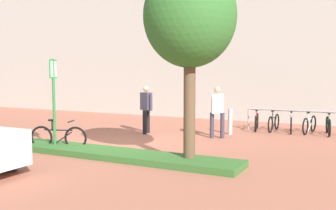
# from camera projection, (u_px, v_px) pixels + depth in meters

# --- Properties ---
(ground_plane) EXTENTS (60.00, 60.00, 0.00)m
(ground_plane) POSITION_uv_depth(u_px,v_px,m) (119.00, 143.00, 12.13)
(ground_plane) COLOR #9E5B47
(building_facade) EXTENTS (28.00, 1.20, 10.00)m
(building_facade) POSITION_uv_depth(u_px,v_px,m) (211.00, 13.00, 18.60)
(building_facade) COLOR #B2ADA3
(building_facade) RESTS_ON ground
(planter_strip) EXTENTS (7.00, 1.10, 0.16)m
(planter_strip) POSITION_uv_depth(u_px,v_px,m) (111.00, 154.00, 10.21)
(planter_strip) COLOR #336028
(planter_strip) RESTS_ON ground
(tree_sidewalk) EXTENTS (2.18, 2.18, 4.69)m
(tree_sidewalk) POSITION_uv_depth(u_px,v_px,m) (190.00, 18.00, 9.11)
(tree_sidewalk) COLOR brown
(tree_sidewalk) RESTS_ON ground
(parking_sign_post) EXTENTS (0.11, 0.36, 2.56)m
(parking_sign_post) POSITION_uv_depth(u_px,v_px,m) (54.00, 91.00, 10.94)
(parking_sign_post) COLOR #2D7238
(parking_sign_post) RESTS_ON ground
(bike_at_sign) EXTENTS (1.61, 0.63, 0.86)m
(bike_at_sign) POSITION_uv_depth(u_px,v_px,m) (59.00, 137.00, 11.18)
(bike_at_sign) COLOR black
(bike_at_sign) RESTS_ON ground
(bike_rack_cluster) EXTENTS (3.21, 1.63, 0.83)m
(bike_rack_cluster) POSITION_uv_depth(u_px,v_px,m) (291.00, 123.00, 14.32)
(bike_rack_cluster) COLOR #99999E
(bike_rack_cluster) RESTS_ON ground
(bollard_steel) EXTENTS (0.16, 0.16, 0.90)m
(bollard_steel) POSITION_uv_depth(u_px,v_px,m) (230.00, 122.00, 13.85)
(bollard_steel) COLOR #ADADB2
(bollard_steel) RESTS_ON ground
(person_suited_dark) EXTENTS (0.58, 0.49, 1.72)m
(person_suited_dark) POSITION_uv_depth(u_px,v_px,m) (146.00, 106.00, 13.98)
(person_suited_dark) COLOR black
(person_suited_dark) RESTS_ON ground
(person_shirt_blue) EXTENTS (0.46, 0.60, 1.72)m
(person_shirt_blue) POSITION_uv_depth(u_px,v_px,m) (217.00, 109.00, 13.01)
(person_shirt_blue) COLOR #383342
(person_shirt_blue) RESTS_ON ground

